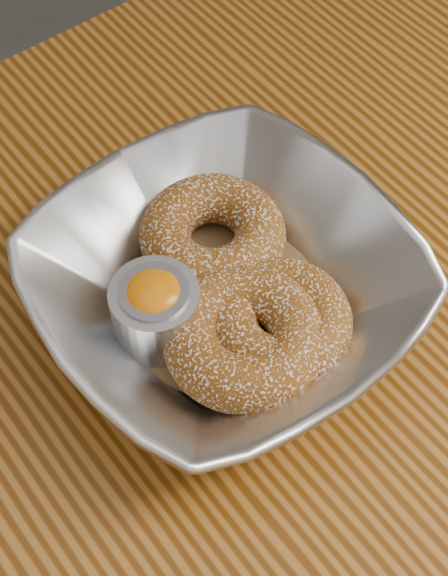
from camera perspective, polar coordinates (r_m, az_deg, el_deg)
table at (r=0.66m, az=-0.01°, el=-13.44°), size 1.20×0.80×0.75m
serving_bowl at (r=0.59m, az=0.00°, el=0.04°), size 0.25×0.25×0.06m
parchment at (r=0.61m, az=0.00°, el=-1.09°), size 0.20×0.20×0.00m
donut_back at (r=0.62m, az=-0.74°, el=3.43°), size 0.13×0.13×0.04m
donut_front at (r=0.59m, az=3.59°, el=-2.14°), size 0.10×0.10×0.03m
donut_extra at (r=0.58m, az=1.35°, el=-3.21°), size 0.11×0.11×0.04m
ramekin at (r=0.58m, az=-4.45°, el=-1.39°), size 0.06×0.06×0.06m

